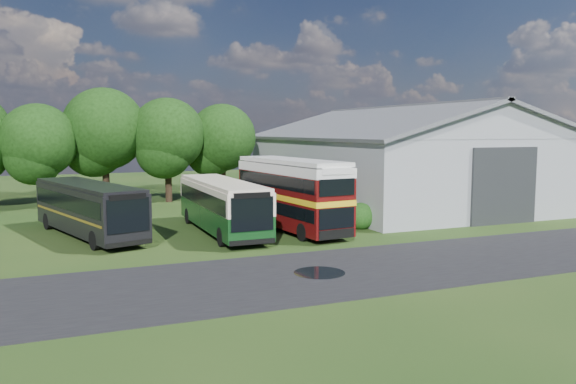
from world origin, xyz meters
name	(u,v)px	position (x,y,z in m)	size (l,w,h in m)	color
ground	(321,256)	(0.00, 0.00, 0.00)	(120.00, 120.00, 0.00)	#193511
asphalt_road	(408,264)	(3.00, -3.00, 0.00)	(60.00, 8.00, 0.02)	black
puddle	(319,273)	(-1.50, -3.00, 0.00)	(2.20, 2.20, 0.01)	black
storage_shed	(400,153)	(15.00, 15.98, 4.17)	(18.80, 24.80, 8.15)	gray
tree_left_b	(38,141)	(-13.00, 23.50, 5.25)	(5.78, 5.78, 8.16)	black
tree_mid	(104,129)	(-8.00, 24.80, 6.18)	(6.80, 6.80, 9.60)	black
tree_right_a	(167,135)	(-3.00, 23.80, 5.69)	(6.26, 6.26, 8.83)	black
tree_right_b	(222,138)	(2.00, 24.60, 5.44)	(5.98, 5.98, 8.45)	black
shrub_front	(360,228)	(5.60, 6.00, 0.00)	(1.70, 1.70, 1.70)	#194714
shrub_mid	(345,224)	(5.60, 8.00, 0.00)	(1.60, 1.60, 1.60)	#194714
shrub_back	(331,219)	(5.60, 10.00, 0.00)	(1.80, 1.80, 1.80)	#194714
bus_green_single	(222,205)	(-2.73, 7.92, 1.65)	(2.67, 11.25, 3.10)	black
bus_maroon_double	(291,195)	(1.43, 7.19, 2.17)	(3.65, 10.33, 4.35)	black
bus_dark_single	(88,208)	(-10.15, 9.61, 1.63)	(5.74, 11.38, 3.06)	black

